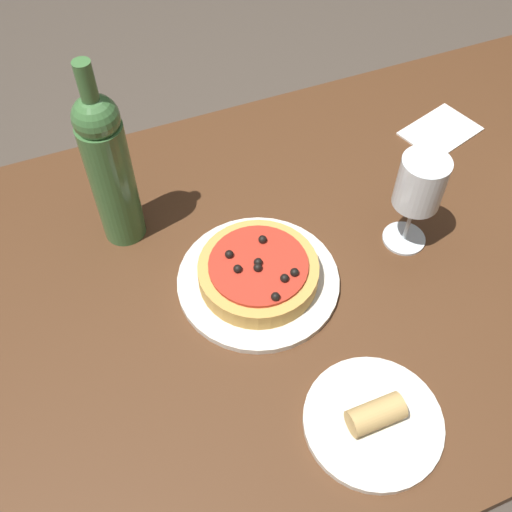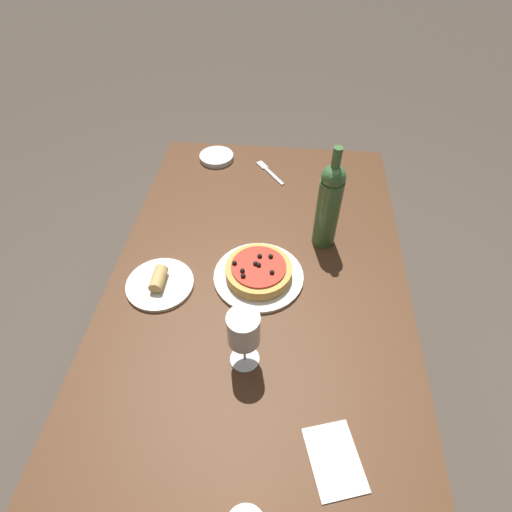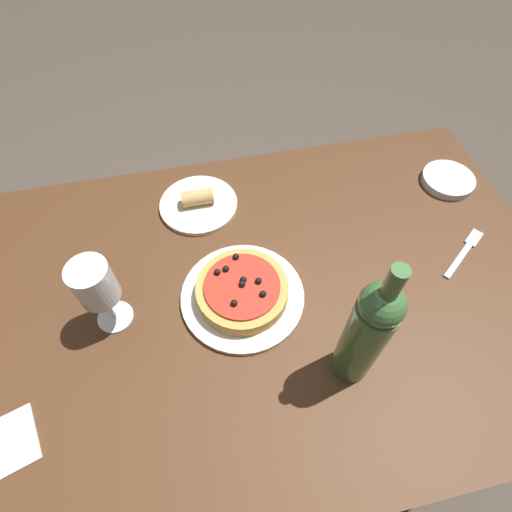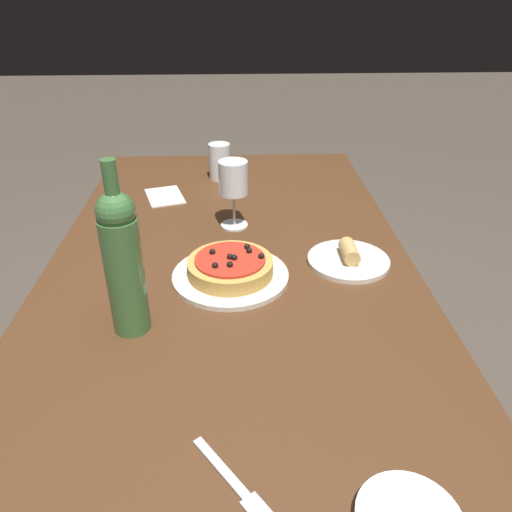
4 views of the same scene
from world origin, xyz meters
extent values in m
plane|color=#4C4238|center=(0.00, 0.00, 0.00)|extent=(14.00, 14.00, 0.00)
cube|color=#4C2D19|center=(0.00, 0.00, 0.74)|extent=(1.60, 0.88, 0.03)
cylinder|color=#4C2D19|center=(0.74, 0.38, 0.36)|extent=(0.06, 0.06, 0.72)
cylinder|color=#4C2D19|center=(0.74, -0.38, 0.36)|extent=(0.06, 0.06, 0.72)
cylinder|color=silver|center=(-0.08, 0.00, 0.76)|extent=(0.27, 0.27, 0.01)
cylinder|color=gold|center=(-0.08, 0.00, 0.78)|extent=(0.20, 0.20, 0.03)
cylinder|color=#B72D1E|center=(-0.08, 0.00, 0.80)|extent=(0.16, 0.16, 0.01)
sphere|color=black|center=(-0.12, 0.00, 0.81)|extent=(0.01, 0.01, 0.01)
sphere|color=black|center=(-0.08, 0.00, 0.81)|extent=(0.01, 0.01, 0.01)
sphere|color=black|center=(-0.06, 0.04, 0.81)|extent=(0.01, 0.01, 0.01)
sphere|color=black|center=(-0.12, 0.03, 0.81)|extent=(0.01, 0.01, 0.01)
sphere|color=black|center=(-0.06, -0.04, 0.81)|extent=(0.01, 0.01, 0.01)
sphere|color=black|center=(-0.09, -0.07, 0.81)|extent=(0.01, 0.01, 0.01)
sphere|color=black|center=(-0.04, -0.04, 0.81)|extent=(0.01, 0.01, 0.01)
sphere|color=black|center=(-0.09, -0.01, 0.81)|extent=(0.01, 0.01, 0.01)
cylinder|color=silver|center=(0.19, -0.01, 0.76)|extent=(0.07, 0.07, 0.00)
cylinder|color=silver|center=(0.19, -0.01, 0.80)|extent=(0.01, 0.01, 0.09)
cylinder|color=silver|center=(0.19, -0.01, 0.90)|extent=(0.08, 0.08, 0.09)
cylinder|color=#3D6B38|center=(-0.26, 0.19, 0.87)|extent=(0.07, 0.07, 0.24)
sphere|color=#3D6B38|center=(-0.26, 0.19, 1.01)|extent=(0.07, 0.07, 0.07)
cylinder|color=#3D6B38|center=(-0.26, 0.19, 1.06)|extent=(0.03, 0.03, 0.08)
cylinder|color=silver|center=(0.56, 0.04, 0.81)|extent=(0.07, 0.07, 0.12)
cube|color=#B7B7BC|center=(-0.59, 0.01, 0.76)|extent=(0.11, 0.08, 0.00)
cube|color=#B7B7BC|center=(-0.66, -0.04, 0.76)|extent=(0.06, 0.05, 0.00)
cylinder|color=silver|center=(-0.03, -0.28, 0.76)|extent=(0.20, 0.20, 0.01)
cylinder|color=tan|center=(-0.03, -0.28, 0.79)|extent=(0.08, 0.04, 0.04)
cube|color=silver|center=(0.40, 0.21, 0.76)|extent=(0.17, 0.14, 0.00)
camera|label=1|loc=(-0.30, -0.52, 1.57)|focal=42.00mm
camera|label=2|loc=(0.67, 0.07, 1.67)|focal=28.00mm
camera|label=3|loc=(-0.02, 0.42, 1.52)|focal=28.00mm
camera|label=4|loc=(-1.06, -0.02, 1.37)|focal=35.00mm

